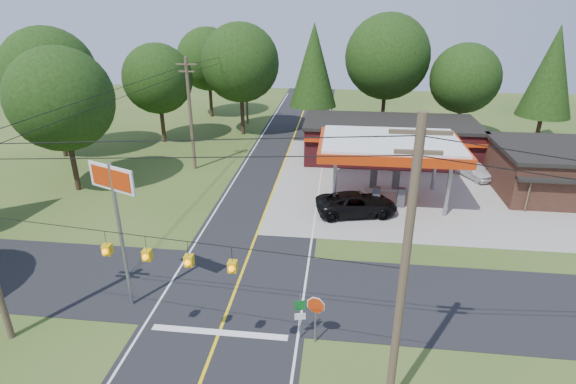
# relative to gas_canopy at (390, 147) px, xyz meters

# --- Properties ---
(ground) EXTENTS (120.00, 120.00, 0.00)m
(ground) POSITION_rel_gas_canopy_xyz_m (-9.00, -13.00, -4.27)
(ground) COLOR #324E1B
(ground) RESTS_ON ground
(main_highway) EXTENTS (8.00, 120.00, 0.02)m
(main_highway) POSITION_rel_gas_canopy_xyz_m (-9.00, -13.00, -4.26)
(main_highway) COLOR black
(main_highway) RESTS_ON ground
(cross_road) EXTENTS (70.00, 7.00, 0.02)m
(cross_road) POSITION_rel_gas_canopy_xyz_m (-9.00, -13.00, -4.25)
(cross_road) COLOR black
(cross_road) RESTS_ON ground
(lane_center_yellow) EXTENTS (0.15, 110.00, 0.00)m
(lane_center_yellow) POSITION_rel_gas_canopy_xyz_m (-9.00, -13.00, -4.24)
(lane_center_yellow) COLOR yellow
(lane_center_yellow) RESTS_ON main_highway
(gas_canopy) EXTENTS (10.60, 7.40, 4.88)m
(gas_canopy) POSITION_rel_gas_canopy_xyz_m (0.00, 0.00, 0.00)
(gas_canopy) COLOR gray
(gas_canopy) RESTS_ON ground
(convenience_store) EXTENTS (16.40, 7.55, 3.80)m
(convenience_store) POSITION_rel_gas_canopy_xyz_m (1.00, 9.98, -2.35)
(convenience_store) COLOR maroon
(convenience_store) RESTS_ON ground
(utility_pole_near_right) EXTENTS (1.80, 0.30, 11.50)m
(utility_pole_near_right) POSITION_rel_gas_canopy_xyz_m (-1.50, -20.00, 1.69)
(utility_pole_near_right) COLOR #473828
(utility_pole_near_right) RESTS_ON ground
(utility_pole_far_left) EXTENTS (1.80, 0.30, 10.00)m
(utility_pole_far_left) POSITION_rel_gas_canopy_xyz_m (-17.00, 5.00, 0.93)
(utility_pole_far_left) COLOR #473828
(utility_pole_far_left) RESTS_ON ground
(utility_pole_north) EXTENTS (0.30, 0.30, 9.50)m
(utility_pole_north) POSITION_rel_gas_canopy_xyz_m (-15.50, 22.00, 0.48)
(utility_pole_north) COLOR #473828
(utility_pole_north) RESTS_ON ground
(overhead_beacons) EXTENTS (17.04, 2.04, 1.03)m
(overhead_beacons) POSITION_rel_gas_canopy_xyz_m (-10.00, -19.00, 1.95)
(overhead_beacons) COLOR black
(overhead_beacons) RESTS_ON ground
(treeline_backdrop) EXTENTS (70.27, 51.59, 13.30)m
(treeline_backdrop) POSITION_rel_gas_canopy_xyz_m (-8.18, 11.01, 3.22)
(treeline_backdrop) COLOR #332316
(treeline_backdrop) RESTS_ON ground
(suv_car) EXTENTS (6.97, 6.97, 1.62)m
(suv_car) POSITION_rel_gas_canopy_xyz_m (-2.36, -3.00, -3.46)
(suv_car) COLOR black
(suv_car) RESTS_ON ground
(sedan_car) EXTENTS (5.71, 5.71, 1.45)m
(sedan_car) POSITION_rel_gas_canopy_xyz_m (8.00, 5.70, -3.54)
(sedan_car) COLOR silver
(sedan_car) RESTS_ON ground
(big_stop_sign) EXTENTS (2.64, 1.22, 7.67)m
(big_stop_sign) POSITION_rel_gas_canopy_xyz_m (-14.00, -15.01, 1.52)
(big_stop_sign) COLOR gray
(big_stop_sign) RESTS_ON ground
(octagonal_stop_sign) EXTENTS (0.84, 0.27, 2.49)m
(octagonal_stop_sign) POSITION_rel_gas_canopy_xyz_m (-4.50, -16.70, -2.41)
(octagonal_stop_sign) COLOR gray
(octagonal_stop_sign) RESTS_ON ground
(route_sign_post) EXTENTS (0.49, 0.14, 2.43)m
(route_sign_post) POSITION_rel_gas_canopy_xyz_m (-5.20, -16.52, -2.81)
(route_sign_post) COLOR gray
(route_sign_post) RESTS_ON ground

